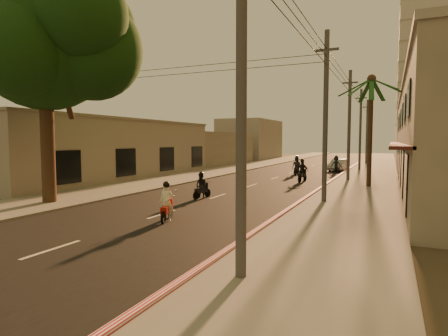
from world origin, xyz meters
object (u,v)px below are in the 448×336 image
(palm_tree, at_px, (371,85))
(parked_car, at_px, (338,165))
(broadleaf_tree, at_px, (52,40))
(scooter_mid_a, at_px, (201,186))
(scooter_red, at_px, (167,203))
(scooter_far_b, at_px, (336,165))
(scooter_mid_b, at_px, (302,172))
(scooter_far_a, at_px, (297,166))

(palm_tree, xyz_separation_m, parked_car, (-3.88, 14.55, -6.50))
(broadleaf_tree, bearing_deg, palm_tree, 43.48)
(broadleaf_tree, relative_size, scooter_mid_a, 7.63)
(scooter_red, bearing_deg, scooter_far_b, 64.91)
(palm_tree, height_order, scooter_mid_b, palm_tree)
(scooter_far_a, height_order, parked_car, scooter_far_a)
(palm_tree, distance_m, scooter_mid_b, 8.32)
(parked_car, bearing_deg, palm_tree, -67.48)
(scooter_far_a, bearing_deg, scooter_mid_a, -96.70)
(scooter_mid_b, distance_m, scooter_far_a, 6.61)
(broadleaf_tree, distance_m, scooter_red, 10.90)
(scooter_red, bearing_deg, scooter_mid_a, 85.81)
(palm_tree, xyz_separation_m, scooter_mid_a, (-8.53, -9.10, -6.44))
(scooter_mid_a, distance_m, scooter_far_a, 17.34)
(scooter_far_a, xyz_separation_m, scooter_far_b, (3.22, 3.95, -0.01))
(broadleaf_tree, height_order, scooter_red, broadleaf_tree)
(broadleaf_tree, relative_size, parked_car, 2.96)
(broadleaf_tree, height_order, palm_tree, broadleaf_tree)
(scooter_red, distance_m, parked_car, 29.81)
(palm_tree, bearing_deg, scooter_far_a, 130.71)
(broadleaf_tree, bearing_deg, parked_car, 69.31)
(palm_tree, distance_m, scooter_far_b, 14.19)
(scooter_mid_b, bearing_deg, scooter_far_b, 89.14)
(broadleaf_tree, xyz_separation_m, scooter_mid_a, (6.08, 4.75, -7.76))
(palm_tree, bearing_deg, parked_car, 104.93)
(scooter_red, xyz_separation_m, parked_car, (3.15, 29.64, -0.10))
(scooter_far_b, height_order, parked_car, scooter_far_b)
(palm_tree, distance_m, parked_car, 16.40)
(scooter_mid_b, height_order, scooter_far_b, scooter_mid_b)
(palm_tree, relative_size, scooter_mid_b, 4.29)
(scooter_mid_b, bearing_deg, parked_car, 90.86)
(palm_tree, xyz_separation_m, scooter_mid_b, (-5.11, 1.84, -6.30))
(scooter_mid_a, height_order, scooter_far_a, scooter_far_a)
(scooter_mid_b, xyz_separation_m, scooter_far_b, (1.30, 10.28, -0.02))
(parked_car, bearing_deg, scooter_mid_a, -93.53)
(scooter_mid_b, height_order, parked_car, scooter_mid_b)
(palm_tree, bearing_deg, scooter_mid_a, -133.15)
(palm_tree, bearing_deg, scooter_mid_b, 160.22)
(scooter_red, relative_size, scooter_mid_a, 1.06)
(scooter_mid_b, relative_size, scooter_far_a, 1.01)
(scooter_mid_a, bearing_deg, scooter_far_a, 94.56)
(broadleaf_tree, bearing_deg, scooter_far_a, 70.99)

